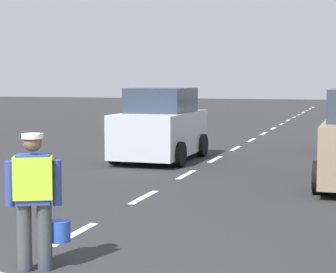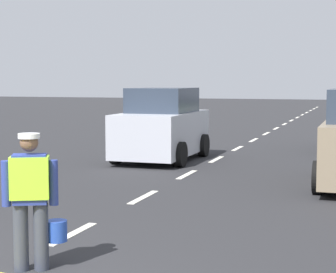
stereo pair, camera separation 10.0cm
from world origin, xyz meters
TOP-DOWN VIEW (x-y plane):
  - ground_plane at (0.00, 21.00)m, footprint 96.00×96.00m
  - lane_center_line at (0.00, 25.20)m, footprint 0.14×46.40m
  - road_worker at (0.34, 1.02)m, footprint 0.67×0.57m
  - car_oncoming_lead at (-1.48, 11.13)m, footprint 2.08×3.82m

SIDE VIEW (x-z plane):
  - ground_plane at x=0.00m, z-range 0.00..0.00m
  - lane_center_line at x=0.00m, z-range 0.00..0.01m
  - road_worker at x=0.34m, z-range 0.10..1.77m
  - car_oncoming_lead at x=-1.48m, z-range -0.07..2.01m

